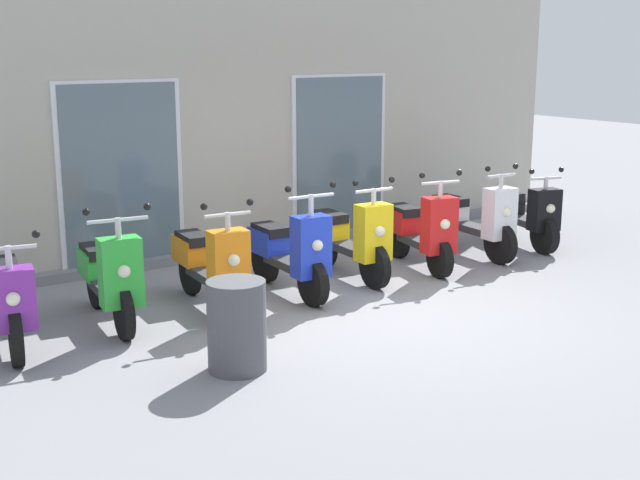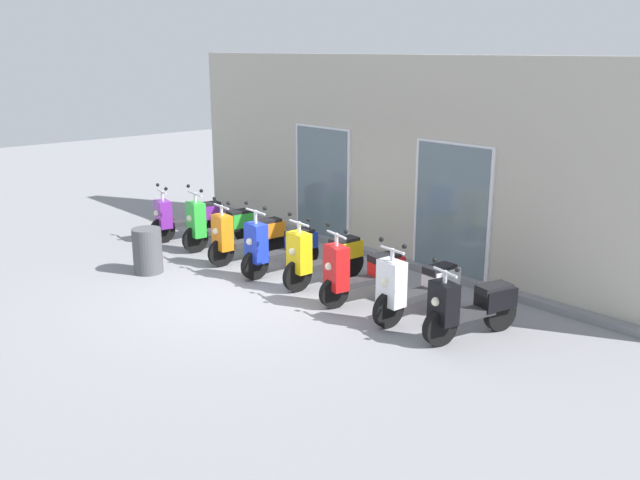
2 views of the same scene
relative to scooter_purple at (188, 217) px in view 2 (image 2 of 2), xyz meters
name	(u,v)px [view 2 (image 2 of 2)]	position (x,y,z in m)	size (l,w,h in m)	color
ground_plane	(248,294)	(3.49, -1.07, -0.46)	(40.00, 40.00, 0.00)	gray
storefront_facade	(388,162)	(3.49, 2.13, 1.31)	(11.09, 0.50, 3.67)	#B2AD9E
scooter_purple	(188,217)	(0.00, 0.00, 0.00)	(0.63, 1.64, 1.17)	black
scooter_green	(219,224)	(0.99, 0.09, 0.03)	(0.63, 1.63, 1.27)	black
scooter_orange	(247,235)	(2.04, -0.02, 0.03)	(0.55, 1.64, 1.23)	black
scooter_blue	(279,247)	(3.00, -0.04, 0.02)	(0.61, 1.59, 1.31)	black
scooter_yellow	(323,256)	(3.94, 0.13, 0.03)	(0.55, 1.65, 1.26)	black
scooter_red	(361,272)	(4.93, 0.02, 0.02)	(0.66, 1.51, 1.27)	black
scooter_white	(417,287)	(5.93, 0.14, 0.02)	(0.52, 1.67, 1.25)	black
scooter_black	(471,307)	(6.87, 0.14, -0.02)	(0.66, 1.53, 1.14)	black
trash_bin	(148,251)	(1.44, -1.70, -0.07)	(0.50, 0.50, 0.79)	#4C4C51
traffic_cone	(167,211)	(-1.52, 0.38, -0.20)	(0.32, 0.32, 0.52)	orange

